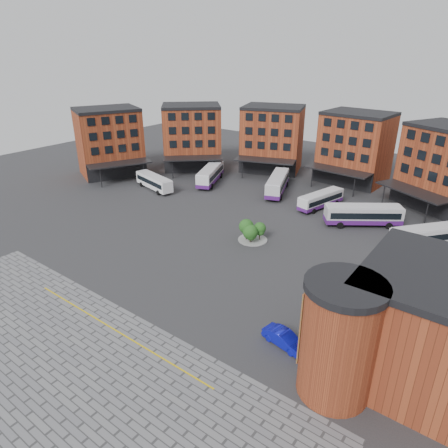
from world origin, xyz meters
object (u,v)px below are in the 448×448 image
Objects in this scene: bus_c at (277,183)px; bus_f at (428,236)px; bus_b at (210,174)px; bus_d at (321,199)px; blue_car at (285,339)px; bus_a at (154,181)px; tree_island at (251,231)px; bus_e at (363,215)px.

bus_f is at bearing -35.35° from bus_c.
bus_b reaches higher than bus_d.
bus_f reaches higher than blue_car.
bus_b is at bearing -18.50° from bus_a.
bus_b reaches higher than tree_island.
bus_b is 24.83m from bus_d.
bus_c is at bearing 110.04° from tree_island.
bus_a is 0.85× the size of bus_c.
bus_b is at bearing -129.87° from bus_e.
bus_b is 1.19× the size of bus_d.
bus_d is at bearing 82.42° from tree_island.
blue_car is at bearing -66.39° from bus_b.
blue_car is (12.58, -36.02, -0.78)m from bus_d.
tree_island is 0.36× the size of bus_b.
bus_e is at bearing 54.36° from tree_island.
bus_c is (20.92, 13.30, 0.15)m from bus_a.
bus_b is at bearing 171.34° from bus_c.
bus_a is 0.87× the size of bus_b.
bus_a is 40.70m from bus_e.
bus_d is (31.23, 10.88, -0.20)m from bus_a.
bus_a is at bearing -168.19° from bus_c.
tree_island is at bearing -71.13° from bus_e.
bus_e is at bearing 16.98° from blue_car.
bus_b is at bearing -146.52° from bus_f.
bus_c is (14.51, 3.08, 0.03)m from bus_b.
bus_f is 2.24× the size of blue_car.
bus_b reaches higher than bus_f.
bus_e is 1.10× the size of bus_f.
bus_e is (11.27, 15.72, 0.09)m from tree_island.
tree_island is 0.94× the size of blue_car.
tree_island reaches higher than bus_a.
tree_island reaches higher than blue_car.
bus_f is at bearing -1.47° from bus_d.
tree_island is 0.42× the size of bus_f.
tree_island is at bearing -62.35° from bus_b.
bus_b is 43.93m from bus_f.
blue_car is (15.10, -17.07, -1.00)m from tree_island.
blue_car is at bearing -79.86° from bus_c.
bus_c reaches higher than bus_d.
bus_f reaches higher than bus_a.
bus_d is at bearing -145.79° from bus_e.
bus_a reaches higher than bus_d.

